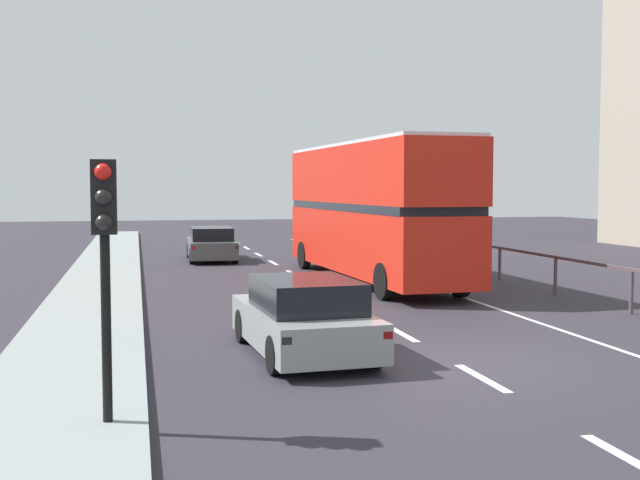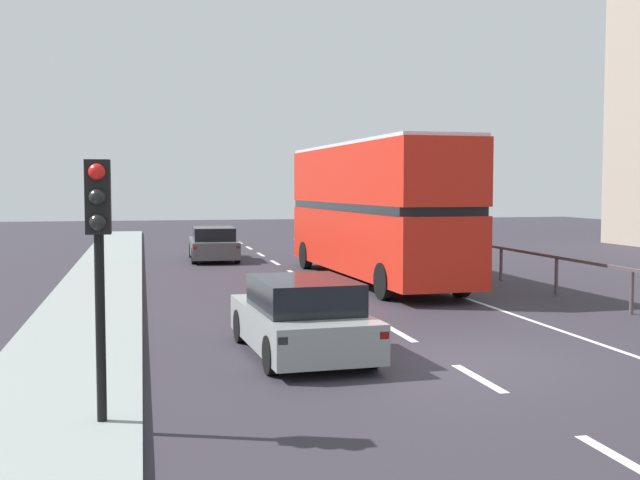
{
  "view_description": "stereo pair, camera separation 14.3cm",
  "coord_description": "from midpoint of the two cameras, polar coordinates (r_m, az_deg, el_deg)",
  "views": [
    {
      "loc": [
        -5.3,
        -12.76,
        3.02
      ],
      "look_at": [
        -0.64,
        7.27,
        1.64
      ],
      "focal_mm": 44.46,
      "sensor_mm": 36.0,
      "label": 1
    },
    {
      "loc": [
        -5.16,
        -12.79,
        3.02
      ],
      "look_at": [
        -0.64,
        7.27,
        1.64
      ],
      "focal_mm": 44.46,
      "sensor_mm": 36.0,
      "label": 2
    }
  ],
  "objects": [
    {
      "name": "hatchback_car_near",
      "position": [
        14.28,
        -1.44,
        -5.63
      ],
      "size": [
        2.08,
        4.28,
        1.39
      ],
      "rotation": [
        0.0,
        0.0,
        0.06
      ],
      "color": "gray",
      "rests_on": "ground"
    },
    {
      "name": "near_sidewalk_kerb",
      "position": [
        13.17,
        -18.1,
        -9.3
      ],
      "size": [
        2.42,
        80.0,
        0.14
      ],
      "primitive_type": "cube",
      "color": "gray",
      "rests_on": "ground"
    },
    {
      "name": "bridge_side_railing",
      "position": [
        24.66,
        14.43,
        -1.24
      ],
      "size": [
        0.1,
        42.0,
        1.09
      ],
      "color": "#54464B",
      "rests_on": "ground"
    },
    {
      "name": "traffic_signal_pole",
      "position": [
        9.92,
        -15.66,
        0.96
      ],
      "size": [
        0.3,
        0.42,
        3.21
      ],
      "color": "black",
      "rests_on": "near_sidewalk_kerb"
    },
    {
      "name": "double_decker_bus_red",
      "position": [
        25.35,
        3.6,
        2.32
      ],
      "size": [
        2.97,
        11.53,
        4.39
      ],
      "rotation": [
        0.0,
        0.0,
        0.05
      ],
      "color": "red",
      "rests_on": "ground"
    },
    {
      "name": "ground_plane",
      "position": [
        14.14,
        9.04,
        -8.74
      ],
      "size": [
        73.34,
        120.0,
        0.1
      ],
      "primitive_type": "cube",
      "color": "#2D2933"
    },
    {
      "name": "lane_paint_markings",
      "position": [
        22.96,
        5.54,
        -3.72
      ],
      "size": [
        3.55,
        46.0,
        0.01
      ],
      "color": "silver",
      "rests_on": "ground"
    },
    {
      "name": "sedan_car_ahead",
      "position": [
        32.82,
        -7.95,
        -0.31
      ],
      "size": [
        1.99,
        4.49,
        1.37
      ],
      "rotation": [
        0.0,
        0.0,
        -0.03
      ],
      "color": "#495253",
      "rests_on": "ground"
    }
  ]
}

